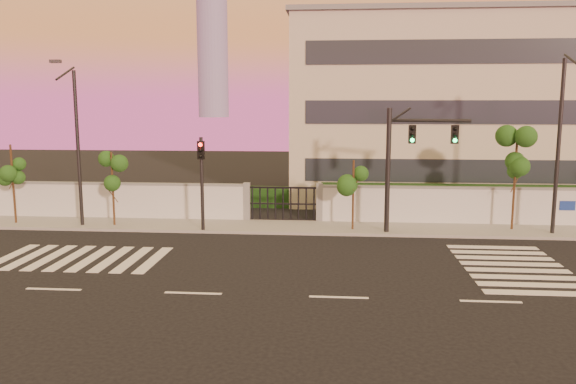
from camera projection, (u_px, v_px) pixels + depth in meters
The scene contains 14 objects.
ground at pixel (339, 297), 18.90m from camera, with size 120.00×120.00×0.00m, color black.
sidewalk at pixel (338, 228), 29.23m from camera, with size 60.00×3.00×0.15m, color gray.
perimeter_wall at pixel (340, 204), 30.54m from camera, with size 60.00×0.36×2.20m.
hedge_row at pixel (357, 201), 33.19m from camera, with size 41.00×4.25×1.80m.
institutional_building at pixel (468, 109), 38.86m from camera, with size 24.40×12.40×12.25m.
road_markings at pixel (299, 265), 22.73m from camera, with size 57.00×7.62×0.02m.
street_tree_b at pixel (12, 166), 29.76m from camera, with size 1.39×1.11×4.36m.
street_tree_c at pixel (113, 172), 29.24m from camera, with size 1.34×1.07×4.01m.
street_tree_d at pixel (354, 179), 28.26m from camera, with size 1.36×1.08×3.68m.
street_tree_e at pixel (516, 158), 28.09m from camera, with size 1.43×1.14×5.18m.
traffic_signal_main at pixel (405, 156), 27.42m from camera, with size 3.95×0.90×6.28m.
traffic_signal_secondary at pixel (202, 173), 28.03m from camera, with size 0.38×0.35×4.85m.
streetlight_west at pixel (76, 140), 28.83m from camera, with size 0.51×2.06×8.55m.
streetlight_east at pixel (561, 138), 26.87m from camera, with size 0.54×2.17×9.02m.
Camera 1 is at (-0.19, -18.21, 6.42)m, focal length 35.00 mm.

